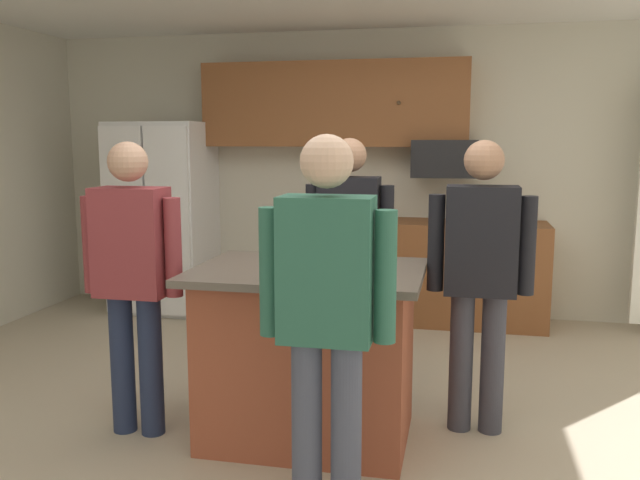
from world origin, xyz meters
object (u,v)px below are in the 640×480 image
object	(u,v)px
glass_dark_ale	(371,253)
mug_ceramic_white	(356,262)
person_guest_by_door	(480,268)
person_guest_right	(327,306)
person_elder_center	(133,270)
kitchen_island	(308,353)
refrigerator	(163,217)
microwave_over_range	(445,159)
glass_stout_tall	(324,262)
person_guest_left	(349,247)

from	to	relation	value
glass_dark_ale	mug_ceramic_white	world-z (taller)	glass_dark_ale
person_guest_by_door	glass_dark_ale	xyz separation A→B (m)	(-0.57, -0.20, 0.10)
person_guest_right	person_elder_center	bearing A→B (deg)	43.89
kitchen_island	person_guest_by_door	world-z (taller)	person_guest_by_door
mug_ceramic_white	glass_dark_ale	bearing A→B (deg)	52.09
refrigerator	person_elder_center	world-z (taller)	refrigerator
glass_dark_ale	mug_ceramic_white	xyz separation A→B (m)	(-0.07, -0.09, -0.03)
microwave_over_range	glass_stout_tall	bearing A→B (deg)	-100.74
person_guest_right	person_guest_left	size ratio (longest dim) A/B	1.01
person_guest_right	mug_ceramic_white	size ratio (longest dim) A/B	12.81
person_elder_center	person_guest_left	xyz separation A→B (m)	(1.03, 0.93, 0.01)
person_guest_right	glass_stout_tall	world-z (taller)	person_guest_right
refrigerator	person_guest_left	distance (m)	2.62
microwave_over_range	person_guest_left	distance (m)	1.90
microwave_over_range	mug_ceramic_white	xyz separation A→B (m)	(-0.38, -2.54, -0.46)
person_guest_by_door	person_elder_center	bearing A→B (deg)	-4.55
kitchen_island	glass_stout_tall	xyz separation A→B (m)	(0.12, -0.15, 0.53)
person_guest_right	glass_dark_ale	bearing A→B (deg)	-22.97
glass_dark_ale	mug_ceramic_white	bearing A→B (deg)	-127.91
kitchen_island	person_guest_left	distance (m)	0.92
person_elder_center	mug_ceramic_white	xyz separation A→B (m)	(1.20, 0.14, 0.07)
kitchen_island	mug_ceramic_white	distance (m)	0.57
refrigerator	kitchen_island	xyz separation A→B (m)	(1.97, -2.42, -0.41)
microwave_over_range	person_guest_left	bearing A→B (deg)	-107.29
refrigerator	glass_stout_tall	xyz separation A→B (m)	(2.09, -2.57, 0.12)
mug_ceramic_white	glass_stout_tall	bearing A→B (deg)	-131.57
person_guest_right	person_guest_by_door	xyz separation A→B (m)	(0.64, 1.04, -0.02)
person_guest_by_door	glass_stout_tall	world-z (taller)	person_guest_by_door
person_guest_left	kitchen_island	bearing A→B (deg)	0.00
microwave_over_range	glass_dark_ale	distance (m)	2.51
mug_ceramic_white	refrigerator	bearing A→B (deg)	132.60
kitchen_island	person_guest_by_door	bearing A→B (deg)	17.39
person_guest_right	person_guest_left	xyz separation A→B (m)	(-0.17, 1.55, -0.01)
microwave_over_range	person_guest_left	size ratio (longest dim) A/B	0.34
microwave_over_range	person_guest_by_door	world-z (taller)	person_guest_by_door
glass_dark_ale	person_elder_center	bearing A→B (deg)	-170.00
kitchen_island	person_guest_left	xyz separation A→B (m)	(0.09, 0.79, 0.46)
refrigerator	person_elder_center	distance (m)	2.75
person_guest_by_door	person_guest_left	bearing A→B (deg)	-49.62
person_guest_right	glass_dark_ale	size ratio (longest dim) A/B	10.33
microwave_over_range	mug_ceramic_white	size ratio (longest dim) A/B	4.37
person_elder_center	kitchen_island	bearing A→B (deg)	0.00
microwave_over_range	person_guest_left	world-z (taller)	person_guest_left
person_guest_left	glass_dark_ale	world-z (taller)	person_guest_left
refrigerator	person_guest_left	bearing A→B (deg)	-38.35
refrigerator	mug_ceramic_white	bearing A→B (deg)	-47.40
refrigerator	person_guest_right	xyz separation A→B (m)	(2.23, -3.18, 0.06)
glass_stout_tall	person_elder_center	bearing A→B (deg)	179.11
person_guest_left	glass_stout_tall	size ratio (longest dim) A/B	12.20
glass_stout_tall	refrigerator	bearing A→B (deg)	129.10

